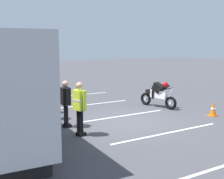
{
  "coord_description": "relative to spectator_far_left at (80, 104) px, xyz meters",
  "views": [
    {
      "loc": [
        -9.36,
        6.12,
        2.97
      ],
      "look_at": [
        1.05,
        0.02,
        1.1
      ],
      "focal_mm": 47.96,
      "sensor_mm": 36.0,
      "label": 1
    }
  ],
  "objects": [
    {
      "name": "stunt_motorcycle",
      "position": [
        2.16,
        -4.97,
        -0.44
      ],
      "size": [
        2.02,
        0.75,
        1.23
      ],
      "color": "black",
      "rests_on": "ground_plane"
    },
    {
      "name": "bay_line_c",
      "position": [
        1.55,
        -2.63,
        -1.05
      ],
      "size": [
        0.18,
        4.02,
        0.01
      ],
      "color": "white",
      "rests_on": "ground_plane"
    },
    {
      "name": "bay_line_b",
      "position": [
        -1.22,
        -2.63,
        -1.05
      ],
      "size": [
        0.19,
        4.47,
        0.01
      ],
      "color": "white",
      "rests_on": "ground_plane"
    },
    {
      "name": "spectator_centre",
      "position": [
        2.54,
        0.28,
        -0.02
      ],
      "size": [
        0.57,
        0.38,
        1.73
      ],
      "color": "#473823",
      "rests_on": "ground_plane"
    },
    {
      "name": "spectator_far_left",
      "position": [
        0.0,
        0.0,
        0.0
      ],
      "size": [
        0.58,
        0.38,
        1.75
      ],
      "color": "black",
      "rests_on": "ground_plane"
    },
    {
      "name": "traffic_cone",
      "position": [
        -0.32,
        -5.85,
        -0.75
      ],
      "size": [
        0.34,
        0.34,
        0.63
      ],
      "color": "orange",
      "rests_on": "ground_plane"
    },
    {
      "name": "spectator_left",
      "position": [
        1.16,
        0.02,
        -0.06
      ],
      "size": [
        0.58,
        0.34,
        1.68
      ],
      "color": "black",
      "rests_on": "ground_plane"
    },
    {
      "name": "ground_plane",
      "position": [
        0.75,
        -2.28,
        -1.05
      ],
      "size": [
        80.0,
        80.0,
        0.0
      ],
      "primitive_type": "plane",
      "color": "#424247"
    },
    {
      "name": "spectator_right",
      "position": [
        3.66,
        0.14,
        0.01
      ],
      "size": [
        0.57,
        0.38,
        1.78
      ],
      "color": "black",
      "rests_on": "ground_plane"
    },
    {
      "name": "parked_motorcycle_silver",
      "position": [
        2.19,
        0.74,
        -0.57
      ],
      "size": [
        2.05,
        0.58,
        0.99
      ],
      "color": "black",
      "rests_on": "ground_plane"
    },
    {
      "name": "bay_line_d",
      "position": [
        4.32,
        -2.63,
        -1.05
      ],
      "size": [
        0.17,
        3.85,
        0.01
      ],
      "color": "white",
      "rests_on": "ground_plane"
    },
    {
      "name": "bay_line_e",
      "position": [
        7.09,
        -2.63,
        -1.05
      ],
      "size": [
        0.19,
        4.61,
        0.01
      ],
      "color": "white",
      "rests_on": "ground_plane"
    }
  ]
}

